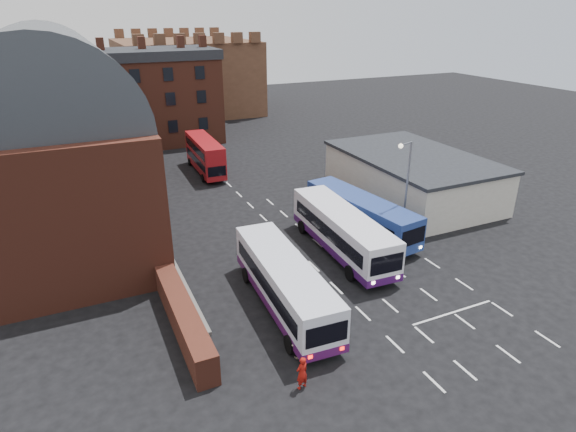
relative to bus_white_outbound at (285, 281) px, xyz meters
name	(u,v)px	position (x,y,z in m)	size (l,w,h in m)	color
ground	(356,307)	(4.00, -1.84, -1.86)	(180.00, 180.00, 0.00)	black
railway_station	(53,136)	(-11.50, 19.16, 5.77)	(12.00, 28.00, 16.00)	#602B1E
forecourt_wall	(184,318)	(-6.20, 0.16, -0.96)	(1.20, 10.00, 1.80)	#602B1E
cream_building	(412,176)	(19.00, 12.16, 0.29)	(10.40, 16.40, 4.25)	beige
brick_terrace	(133,103)	(-2.00, 44.16, 3.64)	(22.00, 10.00, 11.00)	brown
castle_keep	(186,76)	(10.00, 64.16, 4.14)	(22.00, 22.00, 12.00)	brown
bus_white_outbound	(285,281)	(0.00, 0.00, 0.00)	(3.40, 11.70, 3.16)	white
bus_white_inbound	(342,229)	(6.87, 4.79, 0.06)	(3.44, 12.06, 3.26)	white
bus_blue	(361,212)	(10.00, 7.13, -0.03)	(4.16, 11.61, 3.10)	navy
bus_red_double	(205,155)	(2.98, 27.87, 0.16)	(2.61, 9.59, 3.81)	maroon
street_lamp	(405,182)	(12.34, 4.85, 2.97)	(1.56, 0.70, 8.01)	slate
pedestrian_red	(302,373)	(-2.10, -6.62, -0.96)	(0.66, 0.43, 1.81)	#A3130C
pedestrian_beige	(298,346)	(-1.29, -4.55, -1.11)	(0.74, 0.57, 1.52)	#CAB097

